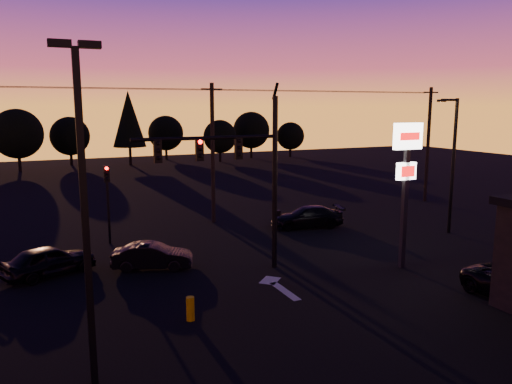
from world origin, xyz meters
TOP-DOWN VIEW (x-y plane):
  - ground at (0.00, 0.00)m, footprint 120.00×120.00m
  - lane_arrow at (0.50, 1.67)m, footprint 1.20×3.10m
  - traffic_signal_mast at (-0.10, 3.99)m, footprint 6.79×0.52m
  - secondary_signal at (-5.00, 11.49)m, footprint 0.30×0.31m
  - parking_lot_light at (-7.50, -3.00)m, footprint 1.25×0.30m
  - pylon_sign at (7.00, 1.50)m, footprint 1.50×0.28m
  - streetlight at (13.91, 5.50)m, footprint 1.55×0.35m
  - utility_pole_1 at (2.00, 14.00)m, footprint 1.40×0.26m
  - utility_pole_2 at (20.00, 14.00)m, footprint 1.40×0.26m
  - power_wires at (2.00, 14.00)m, footprint 36.00×1.22m
  - bollard at (-3.88, -0.14)m, footprint 0.29×0.29m
  - tree_2 at (-10.00, 48.00)m, footprint 5.77×5.78m
  - tree_3 at (-4.00, 52.00)m, footprint 4.95×4.95m
  - tree_4 at (3.00, 49.00)m, footprint 4.18×4.18m
  - tree_5 at (9.00, 54.00)m, footprint 4.95×4.95m
  - tree_6 at (15.00, 48.00)m, footprint 4.54×4.54m
  - tree_7 at (21.00, 51.00)m, footprint 5.36×5.36m
  - tree_8 at (27.00, 50.00)m, footprint 4.12×4.12m
  - car_left at (-8.26, 7.11)m, footprint 4.38×3.09m
  - car_mid at (-3.81, 6.14)m, footprint 3.92×2.51m
  - car_right at (6.90, 10.26)m, footprint 4.86×2.80m

SIDE VIEW (x-z plane):
  - ground at x=0.00m, z-range 0.00..0.00m
  - lane_arrow at x=0.50m, z-range 0.00..0.01m
  - bollard at x=-3.88m, z-range 0.00..0.87m
  - car_mid at x=-3.81m, z-range 0.00..1.22m
  - car_right at x=6.90m, z-range 0.00..1.32m
  - car_left at x=-8.26m, z-range 0.00..1.38m
  - secondary_signal at x=-5.00m, z-range 0.69..5.04m
  - tree_8 at x=27.00m, z-range 0.53..5.71m
  - tree_6 at x=15.00m, z-range 0.58..6.29m
  - tree_3 at x=-4.00m, z-range 0.63..6.86m
  - tree_5 at x=9.00m, z-range 0.63..6.86m
  - tree_7 at x=21.00m, z-range 0.69..7.43m
  - tree_2 at x=-10.00m, z-range 0.74..8.00m
  - streetlight at x=13.91m, z-range 0.42..8.42m
  - utility_pole_1 at x=2.00m, z-range 0.09..9.09m
  - utility_pole_2 at x=20.00m, z-range 0.09..9.09m
  - pylon_sign at x=7.00m, z-range 1.51..8.31m
  - traffic_signal_mast at x=-0.10m, z-range 0.65..9.23m
  - parking_lot_light at x=-7.50m, z-range 0.70..9.84m
  - tree_4 at x=3.00m, z-range 1.18..10.68m
  - power_wires at x=2.00m, z-range 8.53..8.60m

